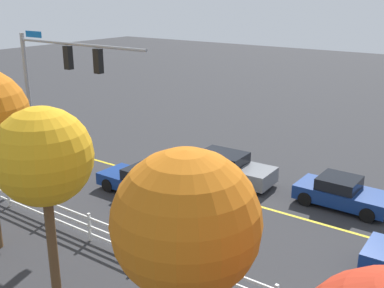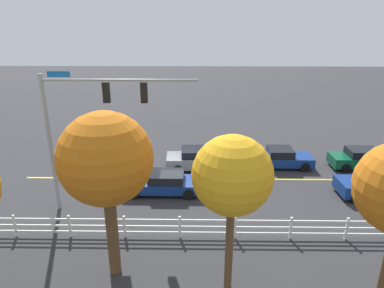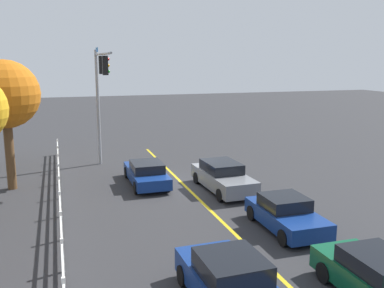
{
  "view_description": "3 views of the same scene",
  "coord_description": "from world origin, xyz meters",
  "px_view_note": "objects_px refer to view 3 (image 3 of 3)",
  "views": [
    {
      "loc": [
        -12.94,
        17.26,
        9.08
      ],
      "look_at": [
        -0.65,
        0.14,
        2.29
      ],
      "focal_mm": 43.94,
      "sensor_mm": 36.0,
      "label": 1
    },
    {
      "loc": [
        -1.2,
        20.31,
        9.68
      ],
      "look_at": [
        -0.88,
        -0.0,
        2.41
      ],
      "focal_mm": 32.08,
      "sensor_mm": 36.0,
      "label": 2
    },
    {
      "loc": [
        -21.68,
        6.39,
        6.74
      ],
      "look_at": [
        -0.39,
        -0.32,
        2.34
      ],
      "focal_mm": 40.3,
      "sensor_mm": 36.0,
      "label": 3
    }
  ],
  "objects_px": {
    "car_3": "(146,173)",
    "car_4": "(383,282)",
    "car_2": "(223,177)",
    "car_1": "(286,214)",
    "car_0": "(229,281)",
    "tree_2": "(5,95)"
  },
  "relations": [
    {
      "from": "tree_2",
      "to": "car_2",
      "type": "bearing_deg",
      "value": -108.72
    },
    {
      "from": "car_2",
      "to": "car_3",
      "type": "xyz_separation_m",
      "value": [
        2.25,
        3.59,
        -0.09
      ]
    },
    {
      "from": "car_0",
      "to": "car_3",
      "type": "xyz_separation_m",
      "value": [
        12.37,
        -0.21,
        -0.1
      ]
    },
    {
      "from": "car_3",
      "to": "car_1",
      "type": "bearing_deg",
      "value": -152.75
    },
    {
      "from": "car_1",
      "to": "car_2",
      "type": "height_order",
      "value": "car_2"
    },
    {
      "from": "car_0",
      "to": "car_2",
      "type": "relative_size",
      "value": 0.86
    },
    {
      "from": "car_4",
      "to": "car_1",
      "type": "bearing_deg",
      "value": 178.32
    },
    {
      "from": "car_4",
      "to": "tree_2",
      "type": "bearing_deg",
      "value": -143.95
    },
    {
      "from": "car_0",
      "to": "car_4",
      "type": "xyz_separation_m",
      "value": [
        -1.25,
        -4.09,
        -0.05
      ]
    },
    {
      "from": "car_0",
      "to": "tree_2",
      "type": "relative_size",
      "value": 0.62
    },
    {
      "from": "car_2",
      "to": "tree_2",
      "type": "bearing_deg",
      "value": -110.9
    },
    {
      "from": "car_2",
      "to": "car_4",
      "type": "distance_m",
      "value": 11.38
    },
    {
      "from": "car_0",
      "to": "car_3",
      "type": "height_order",
      "value": "car_0"
    },
    {
      "from": "car_1",
      "to": "car_0",
      "type": "bearing_deg",
      "value": -43.91
    },
    {
      "from": "car_1",
      "to": "car_4",
      "type": "xyz_separation_m",
      "value": [
        -5.65,
        0.18,
        0.04
      ]
    },
    {
      "from": "tree_2",
      "to": "car_4",
      "type": "bearing_deg",
      "value": -144.09
    },
    {
      "from": "car_3",
      "to": "car_4",
      "type": "distance_m",
      "value": 14.16
    },
    {
      "from": "car_2",
      "to": "tree_2",
      "type": "relative_size",
      "value": 0.72
    },
    {
      "from": "car_3",
      "to": "tree_2",
      "type": "relative_size",
      "value": 0.69
    },
    {
      "from": "car_3",
      "to": "car_4",
      "type": "relative_size",
      "value": 1.0
    },
    {
      "from": "car_1",
      "to": "car_2",
      "type": "xyz_separation_m",
      "value": [
        5.72,
        0.46,
        0.07
      ]
    },
    {
      "from": "car_1",
      "to": "car_2",
      "type": "distance_m",
      "value": 5.74
    }
  ]
}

